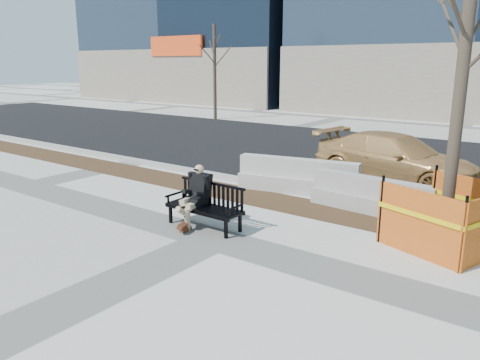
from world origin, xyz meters
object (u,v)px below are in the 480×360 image
object	(u,v)px
tree_fence	(443,246)
seated_man	(198,224)
sedan	(394,182)
jersey_barrier_right	(370,212)
bench	(205,227)
jersey_barrier_left	(297,192)

from	to	relation	value
tree_fence	seated_man	bearing A→B (deg)	-158.11
sedan	jersey_barrier_right	bearing A→B (deg)	-160.93
bench	jersey_barrier_left	bearing A→B (deg)	87.42
tree_fence	jersey_barrier_left	size ratio (longest dim) A/B	2.06
bench	jersey_barrier_right	world-z (taller)	bench
bench	seated_man	distance (m)	0.22
jersey_barrier_right	jersey_barrier_left	bearing A→B (deg)	172.31
sedan	jersey_barrier_right	world-z (taller)	sedan
bench	jersey_barrier_left	size ratio (longest dim) A/B	0.55
seated_man	tree_fence	xyz separation A→B (m)	(4.13, 1.66, 0.00)
bench	seated_man	world-z (taller)	seated_man
bench	jersey_barrier_left	world-z (taller)	bench
sedan	jersey_barrier_left	xyz separation A→B (m)	(-1.53, -2.39, 0.00)
bench	sedan	size ratio (longest dim) A/B	0.37
jersey_barrier_left	jersey_barrier_right	world-z (taller)	jersey_barrier_left
tree_fence	jersey_barrier_left	distance (m)	4.03
seated_man	tree_fence	bearing A→B (deg)	22.45
tree_fence	jersey_barrier_right	distance (m)	2.03
seated_man	sedan	distance (m)	5.90
seated_man	jersey_barrier_left	world-z (taller)	seated_man
sedan	jersey_barrier_left	size ratio (longest dim) A/B	1.49
jersey_barrier_right	sedan	bearing A→B (deg)	104.34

